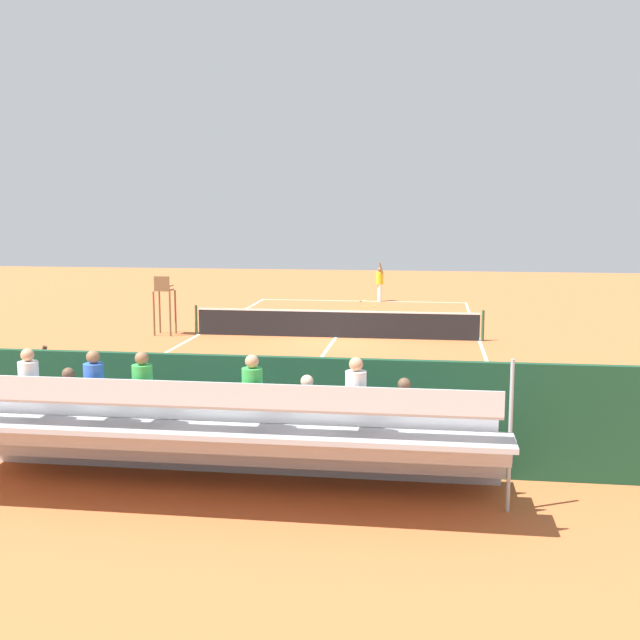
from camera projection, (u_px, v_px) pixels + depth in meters
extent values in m
plane|color=#BC6033|center=(336.00, 338.00, 27.65)|extent=(60.00, 60.00, 0.00)
cube|color=white|center=(363.00, 301.00, 38.43)|extent=(10.00, 0.10, 0.01)
cube|color=white|center=(275.00, 420.00, 16.87)|extent=(10.00, 0.10, 0.01)
cube|color=white|center=(479.00, 341.00, 26.96)|extent=(0.10, 22.00, 0.01)
cube|color=white|center=(199.00, 334.00, 28.34)|extent=(0.10, 22.00, 0.01)
cube|color=white|center=(353.00, 315.00, 33.58)|extent=(7.50, 0.10, 0.01)
cube|color=white|center=(310.00, 373.00, 21.72)|extent=(7.50, 0.10, 0.01)
cube|color=white|center=(336.00, 337.00, 27.65)|extent=(0.10, 12.10, 0.01)
cube|color=white|center=(363.00, 301.00, 38.43)|extent=(0.10, 0.30, 0.01)
cube|color=black|center=(336.00, 325.00, 27.59)|extent=(10.00, 0.02, 0.91)
cube|color=white|center=(336.00, 311.00, 27.52)|extent=(10.00, 0.04, 0.06)
cylinder|color=#2D5133|center=(483.00, 326.00, 26.87)|extent=(0.10, 0.10, 1.07)
cylinder|color=#2D5133|center=(196.00, 320.00, 28.28)|extent=(0.10, 0.10, 1.07)
cube|color=#194228|center=(241.00, 411.00, 13.79)|extent=(18.00, 0.16, 2.00)
cube|color=#B2B2B7|center=(237.00, 460.00, 13.56)|extent=(9.00, 0.10, 0.45)
cube|color=#B2B2B7|center=(231.00, 456.00, 13.19)|extent=(9.00, 0.80, 0.08)
cube|color=#B2B2B7|center=(237.00, 459.00, 13.59)|extent=(9.00, 0.04, 0.45)
cube|color=silver|center=(229.00, 433.00, 13.03)|extent=(8.60, 0.36, 0.04)
cube|color=silver|center=(226.00, 425.00, 12.82)|extent=(8.60, 0.03, 0.36)
cube|color=#B2B2B7|center=(218.00, 444.00, 12.34)|extent=(9.00, 0.80, 0.08)
cube|color=#B2B2B7|center=(225.00, 448.00, 12.74)|extent=(9.00, 0.04, 0.45)
cube|color=silver|center=(216.00, 420.00, 12.18)|extent=(8.60, 0.36, 0.04)
cube|color=silver|center=(212.00, 410.00, 11.98)|extent=(8.60, 0.03, 0.36)
cube|color=#B2B2B7|center=(203.00, 431.00, 11.49)|extent=(9.00, 0.80, 0.08)
cube|color=#B2B2B7|center=(210.00, 435.00, 11.89)|extent=(9.00, 0.04, 0.45)
cube|color=silver|center=(200.00, 404.00, 11.33)|extent=(8.60, 0.36, 0.04)
cube|color=silver|center=(196.00, 394.00, 11.13)|extent=(8.60, 0.03, 0.36)
cylinder|color=#B2B2B7|center=(510.00, 436.00, 11.67)|extent=(0.06, 0.06, 2.35)
cube|color=#2D2D33|center=(146.00, 397.00, 11.62)|extent=(0.32, 0.40, 0.12)
cylinder|color=green|center=(142.00, 380.00, 11.46)|extent=(0.30, 0.30, 0.45)
sphere|color=#8C6647|center=(142.00, 358.00, 11.41)|extent=(0.20, 0.20, 0.20)
cube|color=#2D2D33|center=(308.00, 418.00, 12.14)|extent=(0.32, 0.40, 0.12)
cylinder|color=blue|center=(307.00, 402.00, 11.98)|extent=(0.30, 0.30, 0.45)
sphere|color=beige|center=(307.00, 381.00, 11.94)|extent=(0.20, 0.20, 0.20)
cube|color=#2D2D33|center=(73.00, 409.00, 12.68)|extent=(0.32, 0.40, 0.12)
cylinder|color=pink|center=(69.00, 394.00, 12.52)|extent=(0.30, 0.30, 0.45)
sphere|color=brown|center=(68.00, 374.00, 12.47)|extent=(0.20, 0.20, 0.20)
cube|color=#2D2D33|center=(357.00, 404.00, 11.18)|extent=(0.32, 0.40, 0.12)
cylinder|color=white|center=(356.00, 387.00, 11.02)|extent=(0.30, 0.30, 0.45)
sphere|color=tan|center=(356.00, 364.00, 10.98)|extent=(0.20, 0.20, 0.20)
cube|color=#2D2D33|center=(34.00, 393.00, 11.86)|extent=(0.32, 0.40, 0.12)
cylinder|color=white|center=(29.00, 376.00, 11.71)|extent=(0.30, 0.30, 0.45)
sphere|color=tan|center=(27.00, 355.00, 11.66)|extent=(0.20, 0.20, 0.20)
cube|color=#2D2D33|center=(254.00, 401.00, 11.39)|extent=(0.32, 0.40, 0.12)
cylinder|color=green|center=(252.00, 383.00, 11.23)|extent=(0.30, 0.30, 0.45)
sphere|color=tan|center=(252.00, 361.00, 11.18)|extent=(0.20, 0.20, 0.20)
cube|color=#2D2D33|center=(98.00, 395.00, 11.72)|extent=(0.32, 0.40, 0.12)
cylinder|color=blue|center=(94.00, 378.00, 11.56)|extent=(0.30, 0.30, 0.45)
sphere|color=#8C6647|center=(93.00, 357.00, 11.52)|extent=(0.20, 0.20, 0.20)
cube|color=#2D2D33|center=(404.00, 422.00, 11.94)|extent=(0.32, 0.40, 0.12)
cylinder|color=black|center=(404.00, 405.00, 11.78)|extent=(0.30, 0.30, 0.45)
sphere|color=brown|center=(404.00, 384.00, 11.73)|extent=(0.20, 0.20, 0.20)
cylinder|color=brown|center=(175.00, 312.00, 28.44)|extent=(0.07, 0.07, 1.60)
cylinder|color=brown|center=(160.00, 311.00, 28.52)|extent=(0.07, 0.07, 1.60)
cylinder|color=brown|center=(170.00, 314.00, 27.85)|extent=(0.07, 0.07, 1.60)
cylinder|color=brown|center=(154.00, 314.00, 27.93)|extent=(0.07, 0.07, 1.60)
cube|color=brown|center=(164.00, 290.00, 28.07)|extent=(0.56, 0.56, 0.06)
cube|color=brown|center=(162.00, 283.00, 27.79)|extent=(0.56, 0.06, 0.48)
cube|color=brown|center=(171.00, 286.00, 28.01)|extent=(0.04, 0.48, 0.04)
cube|color=brown|center=(157.00, 286.00, 28.08)|extent=(0.04, 0.48, 0.04)
cube|color=#33383D|center=(419.00, 435.00, 14.22)|extent=(1.80, 0.40, 0.05)
cylinder|color=#33383D|center=(461.00, 449.00, 14.14)|extent=(0.06, 0.06, 0.45)
cylinder|color=#33383D|center=(378.00, 446.00, 14.35)|extent=(0.06, 0.06, 0.45)
cube|color=#33383D|center=(420.00, 422.00, 14.00)|extent=(1.80, 0.04, 0.36)
cube|color=#334C8C|center=(322.00, 449.00, 14.31)|extent=(0.90, 0.36, 0.36)
cylinder|color=white|center=(379.00, 293.00, 38.35)|extent=(0.14, 0.14, 0.85)
cylinder|color=white|center=(380.00, 293.00, 38.13)|extent=(0.14, 0.14, 0.85)
cylinder|color=yellow|center=(380.00, 278.00, 38.13)|extent=(0.46, 0.46, 0.60)
sphere|color=#8C6647|center=(380.00, 270.00, 38.08)|extent=(0.22, 0.22, 0.22)
cylinder|color=#8C6647|center=(381.00, 268.00, 37.85)|extent=(0.26, 0.16, 0.55)
cylinder|color=#8C6647|center=(379.00, 277.00, 38.34)|extent=(0.11, 0.11, 0.50)
cylinder|color=black|center=(361.00, 301.00, 38.31)|extent=(0.14, 0.27, 0.03)
torus|color=#D8CC4C|center=(364.00, 301.00, 38.53)|extent=(0.40, 0.40, 0.02)
cylinder|color=white|center=(364.00, 301.00, 38.53)|extent=(0.25, 0.25, 0.00)
sphere|color=#CCDB33|center=(366.00, 307.00, 35.93)|extent=(0.07, 0.07, 0.07)
sphere|color=#CCDB33|center=(375.00, 306.00, 36.28)|extent=(0.07, 0.07, 0.07)
cylinder|color=#232328|center=(34.00, 424.00, 15.03)|extent=(0.14, 0.14, 0.85)
cylinder|color=#232328|center=(42.00, 422.00, 15.23)|extent=(0.14, 0.14, 0.85)
cylinder|color=pink|center=(36.00, 386.00, 15.03)|extent=(0.43, 0.43, 0.60)
sphere|color=brown|center=(35.00, 366.00, 14.97)|extent=(0.22, 0.22, 0.22)
cylinder|color=brown|center=(42.00, 359.00, 15.16)|extent=(0.26, 0.14, 0.55)
cylinder|color=brown|center=(28.00, 387.00, 14.82)|extent=(0.11, 0.11, 0.50)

